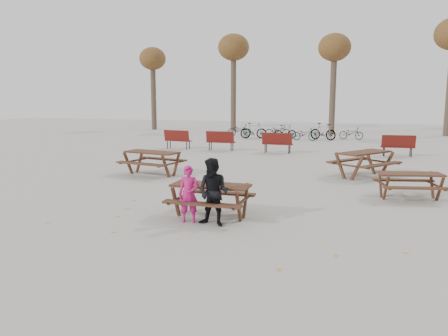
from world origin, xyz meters
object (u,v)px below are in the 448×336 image
(soda_bottle, at_px, (215,182))
(picnic_table_east, at_px, (409,186))
(picnic_table_far, at_px, (364,164))
(picnic_table_north, at_px, (152,163))
(food_tray, at_px, (218,186))
(main_picnic_table, at_px, (211,192))
(adult, at_px, (213,192))
(child, at_px, (189,194))

(soda_bottle, height_order, picnic_table_east, soda_bottle)
(picnic_table_far, bearing_deg, picnic_table_north, 140.07)
(picnic_table_north, bearing_deg, food_tray, -39.69)
(main_picnic_table, relative_size, picnic_table_north, 0.91)
(soda_bottle, xyz_separation_m, adult, (0.14, -0.50, -0.11))
(food_tray, height_order, picnic_table_east, food_tray)
(food_tray, bearing_deg, main_picnic_table, 143.51)
(picnic_table_far, bearing_deg, adult, -167.98)
(main_picnic_table, distance_m, soda_bottle, 0.32)
(picnic_table_east, bearing_deg, main_picnic_table, -156.47)
(adult, xyz_separation_m, picnic_table_north, (-4.14, 5.26, -0.31))
(main_picnic_table, bearing_deg, food_tray, -36.49)
(child, bearing_deg, main_picnic_table, 45.25)
(adult, bearing_deg, picnic_table_east, 49.71)
(main_picnic_table, height_order, child, child)
(picnic_table_east, xyz_separation_m, picnic_table_north, (-8.42, 1.27, 0.06))
(adult, relative_size, picnic_table_north, 0.75)
(main_picnic_table, bearing_deg, picnic_table_north, 129.76)
(child, distance_m, picnic_table_far, 7.98)
(food_tray, relative_size, picnic_table_north, 0.09)
(adult, distance_m, picnic_table_north, 6.70)
(adult, xyz_separation_m, picnic_table_east, (4.28, 3.99, -0.38))
(food_tray, bearing_deg, child, -146.86)
(food_tray, relative_size, picnic_table_far, 0.09)
(child, distance_m, picnic_table_north, 6.27)
(child, height_order, picnic_table_east, child)
(picnic_table_east, bearing_deg, picnic_table_north, 158.50)
(main_picnic_table, xyz_separation_m, picnic_table_far, (3.37, 6.53, -0.14))
(adult, bearing_deg, picnic_table_north, 134.94)
(adult, xyz_separation_m, picnic_table_far, (3.09, 7.15, -0.29))
(main_picnic_table, relative_size, picnic_table_east, 1.08)
(child, height_order, picnic_table_north, child)
(food_tray, xyz_separation_m, adult, (0.04, -0.45, -0.06))
(picnic_table_east, distance_m, picnic_table_north, 8.52)
(adult, bearing_deg, main_picnic_table, 120.88)
(main_picnic_table, xyz_separation_m, soda_bottle, (0.14, -0.12, 0.26))
(food_tray, distance_m, adult, 0.45)
(soda_bottle, bearing_deg, adult, -74.62)
(soda_bottle, bearing_deg, picnic_table_far, 64.10)
(main_picnic_table, bearing_deg, picnic_table_far, 62.72)
(picnic_table_east, bearing_deg, adult, -149.96)
(main_picnic_table, height_order, picnic_table_far, picnic_table_far)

